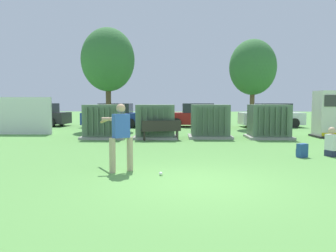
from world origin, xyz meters
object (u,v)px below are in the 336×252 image
(transformer_mid_east, at_px, (210,122))
(generator_enclosure, at_px, (331,114))
(transformer_east, at_px, (269,122))
(batter, at_px, (120,134))
(seated_spectator, at_px, (334,145))
(parked_car_rightmost, at_px, (272,116))
(backpack, at_px, (302,151))
(transformer_west, at_px, (104,122))
(sports_ball, at_px, (161,174))
(parked_car_left_of_center, at_px, (114,116))
(parked_car_right_of_center, at_px, (196,116))
(parked_car_leftmost, at_px, (39,115))
(transformer_mid_west, at_px, (156,122))
(park_bench, at_px, (161,129))

(transformer_mid_east, xyz_separation_m, generator_enclosure, (5.99, 0.37, 0.35))
(transformer_east, relative_size, batter, 1.21)
(seated_spectator, xyz_separation_m, parked_car_rightmost, (1.39, 12.24, 0.38))
(backpack, bearing_deg, transformer_west, 144.95)
(batter, distance_m, sports_ball, 1.48)
(backpack, relative_size, parked_car_left_of_center, 0.10)
(transformer_east, bearing_deg, transformer_west, -178.86)
(transformer_east, distance_m, seated_spectator, 5.24)
(generator_enclosure, relative_size, batter, 1.32)
(parked_car_right_of_center, bearing_deg, sports_ball, -96.39)
(transformer_mid_east, relative_size, parked_car_rightmost, 0.49)
(parked_car_leftmost, distance_m, parked_car_left_of_center, 5.59)
(batter, relative_size, parked_car_rightmost, 0.41)
(transformer_mid_west, xyz_separation_m, sports_ball, (0.62, -8.05, -0.74))
(transformer_west, relative_size, seated_spectator, 2.18)
(park_bench, height_order, backpack, park_bench)
(generator_enclosure, distance_m, sports_ball, 11.90)
(transformer_east, distance_m, batter, 9.70)
(transformer_mid_west, distance_m, transformer_mid_east, 2.65)
(park_bench, distance_m, parked_car_left_of_center, 8.50)
(batter, relative_size, sports_ball, 19.33)
(generator_enclosure, height_order, batter, generator_enclosure)
(sports_ball, xyz_separation_m, parked_car_right_of_center, (1.72, 15.37, 0.71))
(parked_car_leftmost, bearing_deg, seated_spectator, -40.30)
(transformer_mid_west, xyz_separation_m, parked_car_rightmost, (7.54, 7.19, -0.04))
(transformer_mid_east, bearing_deg, parked_car_left_of_center, 132.18)
(transformer_east, xyz_separation_m, sports_ball, (-4.81, -8.18, -0.74))
(transformer_mid_east, relative_size, generator_enclosure, 0.91)
(transformer_mid_east, bearing_deg, transformer_mid_west, -173.30)
(transformer_east, xyz_separation_m, parked_car_leftmost, (-14.23, 7.50, -0.04))
(parked_car_right_of_center, bearing_deg, parked_car_left_of_center, -175.01)
(transformer_west, relative_size, transformer_mid_east, 1.00)
(parked_car_left_of_center, bearing_deg, transformer_west, -83.42)
(generator_enclosure, bearing_deg, parked_car_right_of_center, 133.44)
(park_bench, distance_m, parked_car_leftmost, 12.46)
(transformer_west, xyz_separation_m, transformer_mid_east, (5.11, 0.35, 0.00))
(backpack, bearing_deg, transformer_mid_west, 133.48)
(transformer_west, bearing_deg, sports_ball, -68.85)
(parked_car_rightmost, bearing_deg, transformer_mid_west, -136.37)
(transformer_mid_east, height_order, park_bench, transformer_mid_east)
(transformer_mid_west, height_order, parked_car_right_of_center, same)
(transformer_east, height_order, generator_enclosure, generator_enclosure)
(transformer_mid_west, distance_m, sports_ball, 8.11)
(parked_car_left_of_center, bearing_deg, generator_enclosure, -27.30)
(sports_ball, bearing_deg, parked_car_rightmost, 65.59)
(transformer_mid_west, relative_size, parked_car_rightmost, 0.49)
(sports_ball, bearing_deg, transformer_mid_east, 76.50)
(transformer_east, height_order, parked_car_left_of_center, same)
(transformer_mid_west, distance_m, parked_car_left_of_center, 7.56)
(parked_car_leftmost, bearing_deg, park_bench, -43.08)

